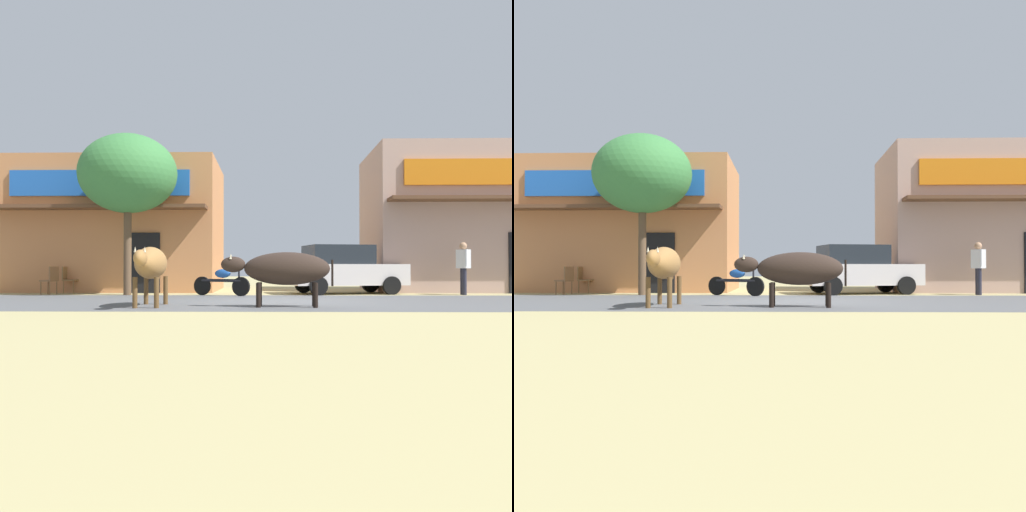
% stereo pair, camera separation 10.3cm
% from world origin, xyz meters
% --- Properties ---
extents(ground, '(80.00, 80.00, 0.00)m').
position_xyz_m(ground, '(0.00, 0.00, 0.00)').
color(ground, tan).
extents(asphalt_road, '(72.00, 6.63, 0.00)m').
position_xyz_m(asphalt_road, '(0.00, 0.00, 0.00)').
color(asphalt_road, '#56585A').
rests_on(asphalt_road, ground).
extents(storefront_left_cafe, '(7.88, 5.89, 4.92)m').
position_xyz_m(storefront_left_cafe, '(-6.10, 7.29, 2.46)').
color(storefront_left_cafe, '#C07A4A').
rests_on(storefront_left_cafe, ground).
extents(storefront_right_club, '(7.21, 5.89, 5.36)m').
position_xyz_m(storefront_right_club, '(7.35, 7.29, 2.68)').
color(storefront_right_club, tan).
rests_on(storefront_right_club, ground).
extents(roadside_tree, '(3.19, 3.19, 5.22)m').
position_xyz_m(roadside_tree, '(-4.77, 3.43, 3.92)').
color(roadside_tree, brown).
rests_on(roadside_tree, ground).
extents(parked_hatchback_car, '(4.11, 2.58, 1.64)m').
position_xyz_m(parked_hatchback_car, '(2.34, 4.49, 0.84)').
color(parked_hatchback_car, beige).
rests_on(parked_hatchback_car, ground).
extents(parked_motorcycle, '(1.85, 0.94, 1.05)m').
position_xyz_m(parked_motorcycle, '(-1.67, 3.10, 0.47)').
color(parked_motorcycle, black).
rests_on(parked_motorcycle, ground).
extents(cow_near_brown, '(0.72, 2.58, 1.37)m').
position_xyz_m(cow_near_brown, '(-2.92, -1.79, 0.98)').
color(cow_near_brown, olive).
rests_on(cow_near_brown, ground).
extents(cow_far_dark, '(2.56, 0.79, 1.24)m').
position_xyz_m(cow_far_dark, '(0.15, -1.91, 0.86)').
color(cow_far_dark, '#2F231D').
rests_on(cow_far_dark, ground).
extents(pedestrian_by_shop, '(0.41, 0.61, 1.71)m').
position_xyz_m(pedestrian_by_shop, '(6.12, 3.74, 1.01)').
color(pedestrian_by_shop, '#262633').
rests_on(pedestrian_by_shop, ground).
extents(cafe_chair_near_tree, '(0.48, 0.48, 0.92)m').
position_xyz_m(cafe_chair_near_tree, '(-7.13, 4.69, 0.51)').
color(cafe_chair_near_tree, brown).
rests_on(cafe_chair_near_tree, ground).
extents(cafe_chair_by_doorway, '(0.56, 0.56, 0.92)m').
position_xyz_m(cafe_chair_by_doorway, '(-7.42, 3.83, 0.51)').
color(cafe_chair_by_doorway, brown).
rests_on(cafe_chair_by_doorway, ground).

